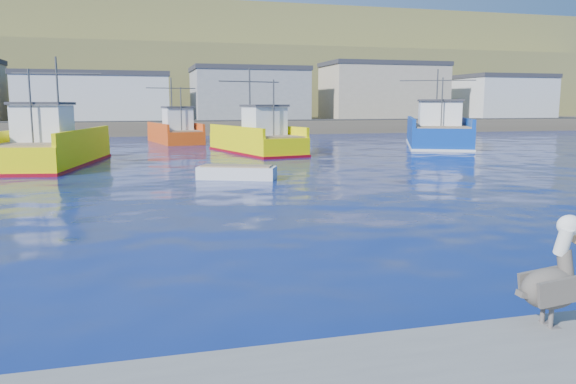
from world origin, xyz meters
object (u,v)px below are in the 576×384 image
object	(u,v)px
trawler_blue	(437,132)
boat_orange	(175,132)
trawler_yellow_a	(53,148)
skiff_mid	(237,174)
pelican	(554,279)
trawler_yellow_b	(257,140)
skiff_far	(450,140)

from	to	relation	value
trawler_blue	boat_orange	bearing A→B (deg)	155.67
trawler_yellow_a	trawler_blue	distance (m)	31.84
boat_orange	skiff_mid	distance (m)	27.91
trawler_yellow_a	pelican	bearing A→B (deg)	-70.52
boat_orange	trawler_yellow_b	bearing A→B (deg)	-68.88
trawler_yellow_b	trawler_blue	distance (m)	17.31
skiff_far	pelican	xyz separation A→B (m)	(-23.27, -41.40, 0.90)
skiff_mid	skiff_far	xyz separation A→B (m)	(24.19, 20.82, 0.02)
trawler_yellow_b	skiff_mid	distance (m)	15.09
trawler_yellow_a	trawler_blue	bearing A→B (deg)	16.50
trawler_yellow_b	pelican	bearing A→B (deg)	-95.14
skiff_mid	boat_orange	bearing A→B (deg)	92.23
trawler_yellow_b	pelican	distance (m)	35.23
trawler_yellow_a	skiff_mid	size ratio (longest dim) A/B	3.02
skiff_mid	pelican	xyz separation A→B (m)	(0.93, -20.58, 0.91)
trawler_yellow_b	trawler_blue	bearing A→B (deg)	11.17
trawler_yellow_a	trawler_yellow_b	world-z (taller)	trawler_yellow_a
trawler_yellow_a	skiff_far	bearing A→B (deg)	19.62
boat_orange	pelican	world-z (taller)	boat_orange
boat_orange	skiff_far	xyz separation A→B (m)	(25.28, -7.05, -0.79)
trawler_yellow_a	boat_orange	size ratio (longest dim) A/B	1.26
trawler_yellow_a	skiff_far	size ratio (longest dim) A/B	2.84
trawler_yellow_a	skiff_mid	xyz separation A→B (m)	(9.47, -8.82, -0.79)
pelican	boat_orange	bearing A→B (deg)	92.38
trawler_yellow_b	boat_orange	world-z (taller)	trawler_yellow_b
trawler_blue	trawler_yellow_a	bearing A→B (deg)	-163.50
trawler_blue	pelican	world-z (taller)	trawler_blue
pelican	skiff_mid	bearing A→B (deg)	92.58
trawler_yellow_a	trawler_blue	size ratio (longest dim) A/B	0.82
trawler_blue	skiff_far	xyz separation A→B (m)	(3.13, 2.96, -0.90)
trawler_yellow_b	skiff_far	size ratio (longest dim) A/B	2.60
trawler_blue	boat_orange	distance (m)	24.30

